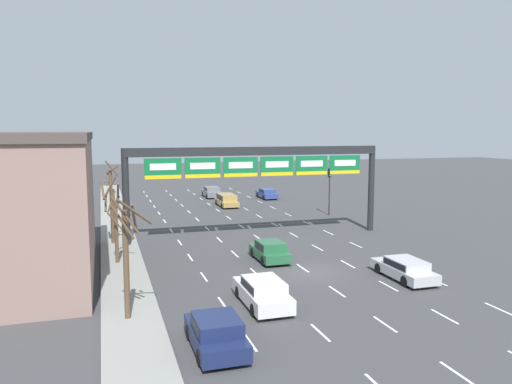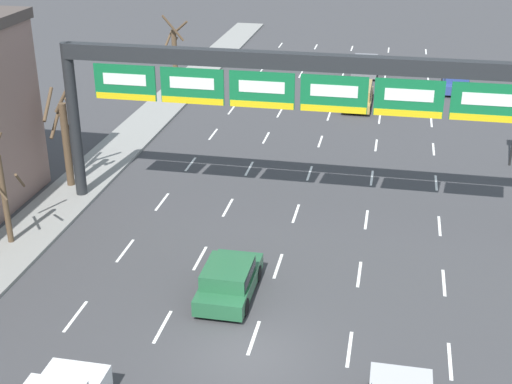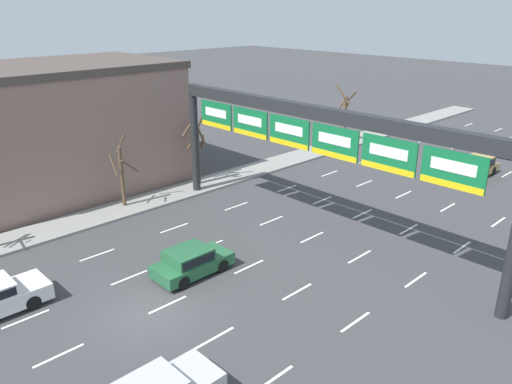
# 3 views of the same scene
# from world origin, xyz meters

# --- Properties ---
(ground_plane) EXTENTS (220.00, 220.00, 0.00)m
(ground_plane) POSITION_xyz_m (0.00, 0.00, 0.00)
(ground_plane) COLOR #3D3D3F
(sidewalk_left) EXTENTS (2.80, 110.00, 0.15)m
(sidewalk_left) POSITION_xyz_m (-11.30, 0.00, 0.07)
(sidewalk_left) COLOR gray
(sidewalk_left) RESTS_ON ground_plane
(lane_dashes) EXTENTS (13.32, 67.00, 0.01)m
(lane_dashes) POSITION_xyz_m (0.00, 13.50, 0.00)
(lane_dashes) COLOR white
(lane_dashes) RESTS_ON ground_plane
(sign_gantry) EXTENTS (21.94, 0.70, 7.66)m
(sign_gantry) POSITION_xyz_m (0.00, 10.82, 6.13)
(sign_gantry) COLOR #232628
(sign_gantry) RESTS_ON ground_plane
(building_near) EXTENTS (10.49, 16.56, 8.89)m
(building_near) POSITION_xyz_m (-18.24, 4.25, 4.46)
(building_near) COLOR gray
(building_near) RESTS_ON ground_plane
(suv_gold) EXTENTS (1.94, 4.89, 1.48)m
(suv_gold) POSITION_xyz_m (1.67, 28.58, 0.83)
(suv_gold) COLOR #A88947
(suv_gold) RESTS_ON ground_plane
(car_grey) EXTENTS (1.99, 4.52, 1.44)m
(car_grey) POSITION_xyz_m (1.69, 37.12, 0.77)
(car_grey) COLOR slate
(car_grey) RESTS_ON ground_plane
(car_navy) EXTENTS (1.99, 4.26, 1.46)m
(car_navy) POSITION_xyz_m (-8.14, -9.36, 0.78)
(car_navy) COLOR #19234C
(car_navy) RESTS_ON ground_plane
(car_silver) EXTENTS (1.91, 4.79, 1.28)m
(car_silver) POSITION_xyz_m (4.99, -3.09, 0.69)
(car_silver) COLOR #B7B7BC
(car_silver) RESTS_ON ground_plane
(car_white) EXTENTS (1.97, 4.74, 1.46)m
(car_white) POSITION_xyz_m (-4.71, -4.96, 0.78)
(car_white) COLOR silver
(car_white) RESTS_ON ground_plane
(car_green) EXTENTS (1.89, 3.99, 1.40)m
(car_green) POSITION_xyz_m (-1.45, 3.42, 0.75)
(car_green) COLOR #235B38
(car_green) RESTS_ON ground_plane
(car_blue) EXTENTS (1.84, 4.33, 1.30)m
(car_blue) POSITION_xyz_m (8.45, 33.72, 0.70)
(car_blue) COLOR navy
(car_blue) RESTS_ON ground_plane
(traffic_light_near_gantry) EXTENTS (0.30, 0.35, 5.00)m
(traffic_light_near_gantry) POSITION_xyz_m (10.62, 19.28, 3.55)
(traffic_light_near_gantry) COLOR black
(traffic_light_near_gantry) RESTS_ON ground_plane
(tree_bare_closest) EXTENTS (1.91, 1.63, 5.96)m
(tree_bare_closest) POSITION_xyz_m (-11.43, -5.10, 3.29)
(tree_bare_closest) COLOR brown
(tree_bare_closest) RESTS_ON sidewalk_left
(tree_bare_second) EXTENTS (1.50, 1.53, 5.26)m
(tree_bare_second) POSITION_xyz_m (-11.74, 11.84, 2.77)
(tree_bare_second) COLOR brown
(tree_bare_second) RESTS_ON sidewalk_left
(tree_bare_third) EXTENTS (1.59, 1.59, 4.83)m
(tree_bare_third) POSITION_xyz_m (-11.58, 5.58, 2.39)
(tree_bare_third) COLOR brown
(tree_bare_third) RESTS_ON sidewalk_left
(tree_bare_furthest) EXTENTS (1.69, 1.92, 5.58)m
(tree_bare_furthest) POSITION_xyz_m (-11.51, 29.32, 2.81)
(tree_bare_furthest) COLOR brown
(tree_bare_furthest) RESTS_ON sidewalk_left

